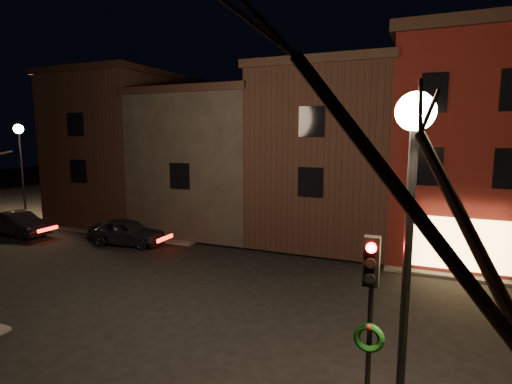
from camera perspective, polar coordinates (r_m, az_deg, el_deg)
ground at (r=15.38m, az=-3.63°, el=-14.53°), size 120.00×120.00×0.00m
sidewalk_far_left at (r=42.39m, az=-15.90°, el=-0.04°), size 30.00×30.00×0.12m
corner_building at (r=22.22m, az=27.23°, el=5.93°), size 6.50×8.50×10.50m
row_building_a at (r=23.70m, az=11.03°, el=5.41°), size 7.30×10.30×9.40m
row_building_b at (r=26.20m, az=-4.76°, el=4.70°), size 7.80×10.30×8.40m
row_building_c at (r=30.21m, az=-17.14°, el=6.26°), size 7.30×10.30×9.90m
street_lamp_near at (r=6.72m, az=21.33°, el=1.06°), size 0.60×0.60×6.48m
street_lamp_far at (r=31.62m, az=-30.66°, el=5.72°), size 0.60×0.60×6.48m
traffic_signal at (r=7.86m, az=15.96°, el=-15.66°), size 0.58×0.38×4.05m
parked_car_a at (r=22.83m, az=-18.00°, el=-5.42°), size 4.34×2.16×1.42m
parked_car_b at (r=27.58m, az=-30.91°, el=-3.89°), size 4.38×1.79×1.41m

